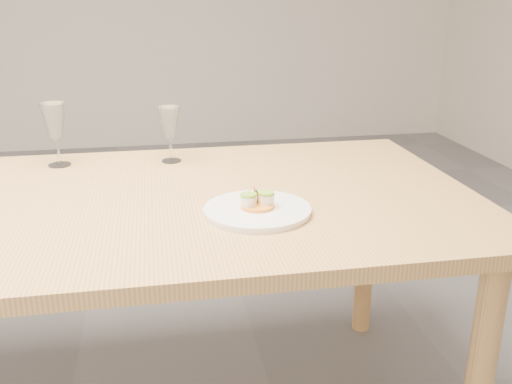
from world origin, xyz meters
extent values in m
cube|color=tan|center=(0.00, 0.00, 0.73)|extent=(2.40, 1.00, 0.04)
cylinder|color=tan|center=(1.10, -0.40, 0.35)|extent=(0.07, 0.07, 0.71)
cylinder|color=tan|center=(1.10, 0.40, 0.35)|extent=(0.07, 0.07, 0.71)
cylinder|color=white|center=(0.57, -0.17, 0.76)|extent=(0.27, 0.27, 0.01)
cylinder|color=white|center=(0.57, -0.17, 0.76)|extent=(0.27, 0.27, 0.01)
cylinder|color=#FF9E30|center=(0.57, -0.17, 0.77)|extent=(0.09, 0.09, 0.01)
cylinder|color=#F5E6C8|center=(0.55, -0.17, 0.79)|extent=(0.04, 0.04, 0.02)
cylinder|color=#F5E6C8|center=(0.60, -0.17, 0.79)|extent=(0.04, 0.04, 0.02)
cylinder|color=#8CBB34|center=(0.55, -0.17, 0.80)|extent=(0.04, 0.04, 0.01)
cylinder|color=#8CBB34|center=(0.60, -0.17, 0.80)|extent=(0.04, 0.04, 0.01)
cylinder|color=#D0D06F|center=(0.62, -0.21, 0.76)|extent=(0.04, 0.04, 0.00)
cylinder|color=white|center=(0.02, 0.36, 0.75)|extent=(0.07, 0.07, 0.00)
cylinder|color=white|center=(0.02, 0.36, 0.80)|extent=(0.01, 0.01, 0.09)
cone|color=white|center=(0.02, 0.36, 0.90)|extent=(0.08, 0.08, 0.11)
cylinder|color=white|center=(0.38, 0.34, 0.75)|extent=(0.06, 0.06, 0.00)
cylinder|color=white|center=(0.38, 0.34, 0.79)|extent=(0.01, 0.01, 0.08)
cone|color=white|center=(0.38, 0.34, 0.88)|extent=(0.07, 0.07, 0.10)
camera|label=1|loc=(0.33, -1.48, 1.27)|focal=40.00mm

